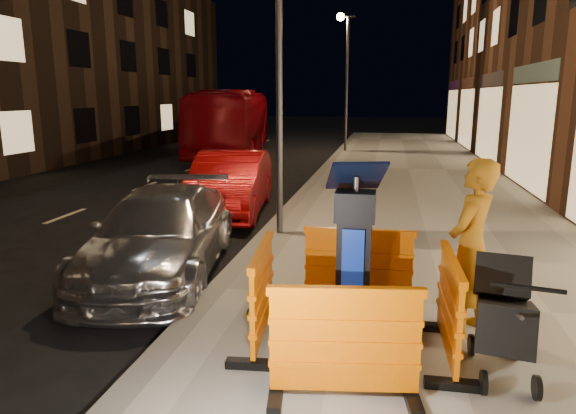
% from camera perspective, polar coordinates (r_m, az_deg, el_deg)
% --- Properties ---
extents(ground_plane, '(120.00, 120.00, 0.00)m').
position_cam_1_polar(ground_plane, '(7.20, -7.92, -10.02)').
color(ground_plane, black).
rests_on(ground_plane, ground).
extents(sidewalk, '(6.00, 60.00, 0.15)m').
position_cam_1_polar(sidewalk, '(6.86, 16.99, -10.93)').
color(sidewalk, gray).
rests_on(sidewalk, ground).
extents(kerb, '(0.30, 60.00, 0.15)m').
position_cam_1_polar(kerb, '(7.17, -7.93, -9.46)').
color(kerb, slate).
rests_on(kerb, ground).
extents(parking_kiosk, '(0.62, 0.62, 1.85)m').
position_cam_1_polar(parking_kiosk, '(5.21, 7.30, -6.20)').
color(parking_kiosk, black).
rests_on(parking_kiosk, sidewalk).
extents(barrier_front, '(1.39, 0.73, 1.03)m').
position_cam_1_polar(barrier_front, '(4.49, 6.31, -14.99)').
color(barrier_front, orange).
rests_on(barrier_front, sidewalk).
extents(barrier_back, '(1.33, 0.56, 1.03)m').
position_cam_1_polar(barrier_back, '(6.24, 7.79, -7.02)').
color(barrier_back, orange).
rests_on(barrier_back, sidewalk).
extents(barrier_kerbside, '(0.67, 1.37, 1.03)m').
position_cam_1_polar(barrier_kerbside, '(5.49, -2.91, -9.69)').
color(barrier_kerbside, orange).
rests_on(barrier_kerbside, sidewalk).
extents(barrier_bldgside, '(0.58, 1.34, 1.03)m').
position_cam_1_polar(barrier_bldgside, '(5.39, 17.49, -10.71)').
color(barrier_bldgside, orange).
rests_on(barrier_bldgside, sidewalk).
extents(car_silver, '(2.49, 4.64, 1.28)m').
position_cam_1_polar(car_silver, '(8.32, -13.70, -7.14)').
color(car_silver, '#B2B2B7').
rests_on(car_silver, ground).
extents(car_red, '(2.04, 4.51, 1.44)m').
position_cam_1_polar(car_red, '(12.15, -6.34, -0.68)').
color(car_red, maroon).
rests_on(car_red, ground).
extents(bus_doubledecker, '(4.08, 10.80, 2.94)m').
position_cam_1_polar(bus_doubledecker, '(24.21, -6.14, 5.83)').
color(bus_doubledecker, maroon).
rests_on(bus_doubledecker, ground).
extents(man, '(0.75, 0.84, 1.93)m').
position_cam_1_polar(man, '(5.89, 19.66, -4.23)').
color(man, '#A36511').
rests_on(man, sidewalk).
extents(stroller, '(0.71, 0.96, 1.09)m').
position_cam_1_polar(stroller, '(5.23, 22.97, -11.49)').
color(stroller, black).
rests_on(stroller, sidewalk).
extents(street_lamp_mid, '(0.12, 0.12, 6.00)m').
position_cam_1_polar(street_lamp_mid, '(9.50, -0.99, 14.92)').
color(street_lamp_mid, '#3F3F44').
rests_on(street_lamp_mid, sidewalk).
extents(street_lamp_far, '(0.12, 0.12, 6.00)m').
position_cam_1_polar(street_lamp_far, '(24.36, 6.54, 13.28)').
color(street_lamp_far, '#3F3F44').
rests_on(street_lamp_far, sidewalk).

